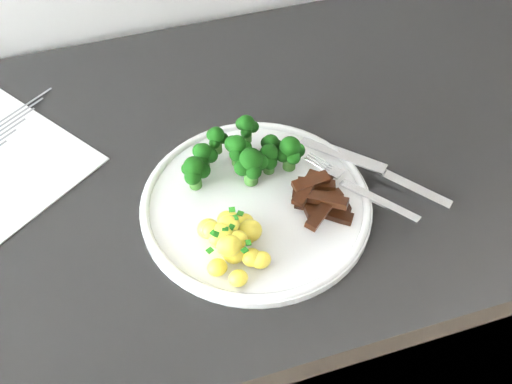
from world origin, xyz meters
TOP-DOWN VIEW (x-y plane):
  - counter at (0.12, 1.67)m, footprint 2.43×0.61m
  - plate at (0.24, 1.58)m, footprint 0.28×0.28m
  - broccoli at (0.24, 1.64)m, footprint 0.15×0.10m
  - potatoes at (0.19, 1.53)m, footprint 0.07×0.10m
  - beef_strips at (0.31, 1.55)m, footprint 0.07×0.09m
  - fork at (0.37, 1.55)m, footprint 0.10×0.15m
  - knife at (0.41, 1.57)m, footprint 0.15×0.17m

SIDE VIEW (x-z plane):
  - counter at x=0.12m, z-range 0.00..0.91m
  - plate at x=0.24m, z-range 0.91..0.93m
  - knife at x=0.41m, z-range 0.91..0.93m
  - fork at x=0.37m, z-range 0.92..0.94m
  - beef_strips at x=0.31m, z-range 0.92..0.95m
  - potatoes at x=0.19m, z-range 0.92..0.96m
  - broccoli at x=0.24m, z-range 0.93..0.98m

